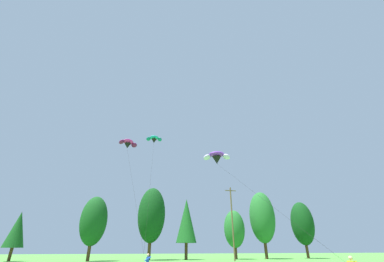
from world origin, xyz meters
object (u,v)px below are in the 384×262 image
object	(u,v)px
utility_pole	(232,221)
parafoil_kite_mid_purple	(217,157)
parafoil_kite_high_magenta	(128,144)
parafoil_kite_far_teal	(154,139)

from	to	relation	value
utility_pole	parafoil_kite_mid_purple	distance (m)	17.82
parafoil_kite_high_magenta	parafoil_kite_mid_purple	distance (m)	18.33
parafoil_kite_high_magenta	parafoil_kite_mid_purple	size ratio (longest dim) A/B	1.11
parafoil_kite_mid_purple	parafoil_kite_far_teal	xyz separation A→B (m)	(-8.66, 3.62, 3.43)
parafoil_kite_high_magenta	parafoil_kite_far_teal	xyz separation A→B (m)	(4.17, -8.19, -2.20)
parafoil_kite_far_teal	utility_pole	bearing A→B (deg)	34.31
utility_pole	parafoil_kite_far_teal	bearing A→B (deg)	-145.69
utility_pole	parafoil_kite_high_magenta	bearing A→B (deg)	-172.11
utility_pole	parafoil_kite_high_magenta	size ratio (longest dim) A/B	0.59
utility_pole	parafoil_kite_far_teal	xyz separation A→B (m)	(-16.13, -11.01, 10.36)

